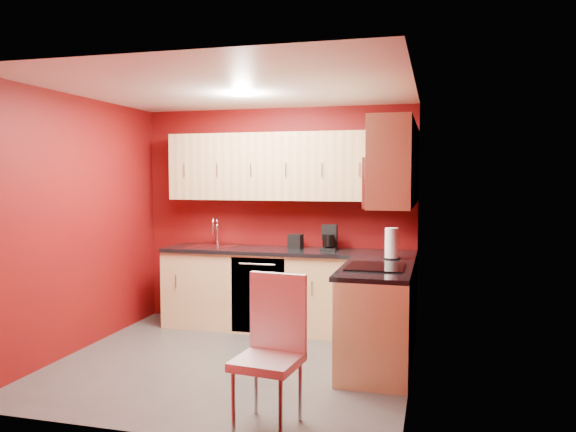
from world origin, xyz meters
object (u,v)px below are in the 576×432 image
at_px(microwave, 390,183).
at_px(napkin_holder, 296,241).
at_px(paper_towel, 392,243).
at_px(dining_chair, 267,353).
at_px(coffee_maker, 329,238).
at_px(sink, 212,244).

distance_m(microwave, napkin_holder, 1.72).
bearing_deg(paper_towel, dining_chair, -108.93).
distance_m(microwave, coffee_maker, 1.40).
xyz_separation_m(sink, coffee_maker, (1.36, 0.02, 0.10)).
xyz_separation_m(microwave, coffee_maker, (-0.73, 1.03, -0.61)).
relative_size(microwave, coffee_maker, 2.75).
distance_m(napkin_holder, paper_towel, 1.24).
bearing_deg(napkin_holder, coffee_maker, -11.96).
relative_size(sink, napkin_holder, 3.33).
bearing_deg(paper_towel, napkin_holder, 153.62).
bearing_deg(microwave, dining_chair, -116.37).
relative_size(paper_towel, dining_chair, 0.29).
relative_size(coffee_maker, napkin_holder, 1.77).
distance_m(microwave, paper_towel, 0.82).
distance_m(sink, dining_chair, 2.81).
bearing_deg(napkin_holder, dining_chair, -80.24).
xyz_separation_m(napkin_holder, dining_chair, (0.43, -2.51, -0.47)).
bearing_deg(sink, microwave, -25.60).
distance_m(sink, napkin_holder, 0.97).
bearing_deg(coffee_maker, microwave, -56.46).
distance_m(microwave, dining_chair, 1.94).
bearing_deg(sink, dining_chair, -59.77).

